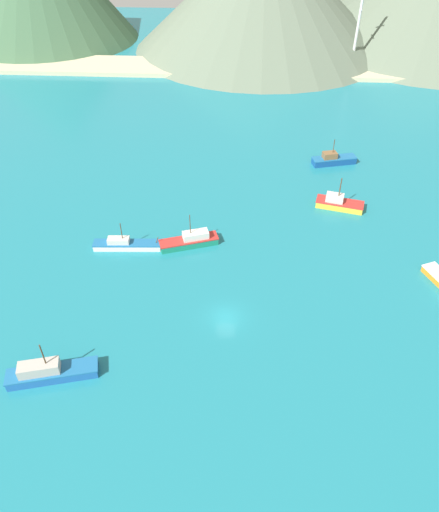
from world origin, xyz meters
TOP-DOWN VIEW (x-y plane):
  - ground at (0.00, 30.00)m, footprint 260.00×280.00m
  - fishing_boat_0 at (-6.42, 15.41)m, footprint 9.60×5.21m
  - fishing_boat_2 at (-20.40, -10.91)m, footprint 10.90×4.97m
  - fishing_boat_4 at (18.49, 27.65)m, footprint 8.62×4.66m
  - fishing_boat_5 at (19.48, 43.52)m, footprint 9.19×4.50m
  - fishing_boat_7 at (-16.47, 14.10)m, footprint 10.84×2.63m
  - beach_strip at (0.00, 97.31)m, footprint 247.00×14.96m
  - radio_tower at (31.25, 98.97)m, footprint 2.62×2.10m

SIDE VIEW (x-z plane):
  - ground at x=0.00m, z-range -0.50..0.00m
  - beach_strip at x=0.00m, z-range 0.00..1.20m
  - fishing_boat_7 at x=-16.47m, z-range -1.70..3.11m
  - fishing_boat_4 at x=18.49m, z-range -2.03..3.83m
  - fishing_boat_5 at x=19.48m, z-range -1.76..3.59m
  - fishing_boat_0 at x=-6.42m, z-range -1.99..3.83m
  - fishing_boat_2 at x=-20.40m, z-range -1.92..3.96m
  - radio_tower at x=31.25m, z-range 0.26..26.46m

